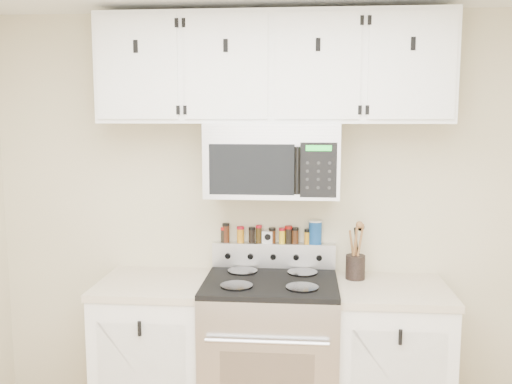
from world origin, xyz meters
The scene contains 19 objects.
back_wall centered at (0.00, 1.75, 1.25)m, with size 3.50×0.01×2.50m, color #BAB08C.
range centered at (0.00, 1.43, 0.49)m, with size 0.76×0.65×1.10m.
base_cabinet_left centered at (-0.69, 1.45, 0.46)m, with size 0.64×0.62×0.92m.
base_cabinet_right centered at (0.69, 1.45, 0.46)m, with size 0.64×0.62×0.92m.
microwave centered at (0.00, 1.55, 1.63)m, with size 0.76×0.44×0.42m.
upper_cabinets centered at (0.00, 1.58, 2.15)m, with size 2.00×0.35×0.62m.
utensil_crock centered at (0.49, 1.59, 1.00)m, with size 0.11×0.11×0.33m.
kitchen_timer centered at (-0.04, 1.71, 1.14)m, with size 0.07×0.05×0.08m, color white.
salt_canister centered at (0.26, 1.71, 1.17)m, with size 0.08×0.08×0.15m.
spice_jar_0 centered at (-0.31, 1.71, 1.15)m, with size 0.04×0.04×0.09m.
spice_jar_1 centered at (-0.30, 1.71, 1.16)m, with size 0.05×0.05×0.12m.
spice_jar_2 centered at (-0.21, 1.71, 1.15)m, with size 0.05×0.05×0.10m.
spice_jar_3 centered at (-0.14, 1.71, 1.15)m, with size 0.04×0.04×0.10m.
spice_jar_4 centered at (-0.09, 1.71, 1.16)m, with size 0.04×0.04×0.11m.
spice_jar_5 centered at (-0.01, 1.71, 1.15)m, with size 0.04×0.04×0.10m.
spice_jar_6 centered at (0.05, 1.71, 1.15)m, with size 0.04×0.04×0.10m.
spice_jar_7 centered at (0.09, 1.71, 1.15)m, with size 0.05×0.05×0.11m.
spice_jar_8 centered at (0.13, 1.71, 1.15)m, with size 0.04×0.04×0.10m.
spice_jar_9 centered at (0.21, 1.71, 1.15)m, with size 0.04×0.04×0.09m.
Camera 1 is at (0.19, -1.74, 1.89)m, focal length 40.00 mm.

